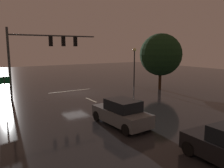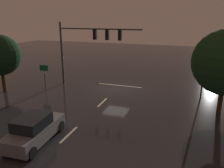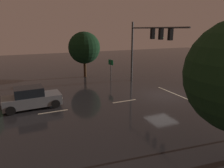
{
  "view_description": "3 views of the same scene",
  "coord_description": "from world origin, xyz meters",
  "px_view_note": "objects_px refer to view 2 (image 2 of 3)",
  "views": [
    {
      "loc": [
        9.44,
        22.92,
        4.94
      ],
      "look_at": [
        -1.16,
        5.94,
        1.71
      ],
      "focal_mm": 36.25,
      "sensor_mm": 36.0,
      "label": 1
    },
    {
      "loc": [
        -6.87,
        21.32,
        7.37
      ],
      "look_at": [
        -0.74,
        3.53,
        1.66
      ],
      "focal_mm": 35.82,
      "sensor_mm": 36.0,
      "label": 2
    },
    {
      "loc": [
        -15.12,
        11.75,
        6.03
      ],
      "look_at": [
        -0.7,
        5.48,
        1.86
      ],
      "focal_mm": 33.34,
      "sensor_mm": 36.0,
      "label": 3
    }
  ],
  "objects_px": {
    "car_approaching": "(35,130)",
    "street_lamp_left_kerb": "(205,62)",
    "route_sign": "(44,71)",
    "tree_right_far": "(0,55)",
    "traffic_signal_assembly": "(89,41)"
  },
  "relations": [
    {
      "from": "tree_right_far",
      "to": "street_lamp_left_kerb",
      "type": "bearing_deg",
      "value": -166.39
    },
    {
      "from": "car_approaching",
      "to": "street_lamp_left_kerb",
      "type": "height_order",
      "value": "street_lamp_left_kerb"
    },
    {
      "from": "traffic_signal_assembly",
      "to": "street_lamp_left_kerb",
      "type": "distance_m",
      "value": 11.55
    },
    {
      "from": "traffic_signal_assembly",
      "to": "tree_right_far",
      "type": "bearing_deg",
      "value": 31.74
    },
    {
      "from": "car_approaching",
      "to": "street_lamp_left_kerb",
      "type": "bearing_deg",
      "value": -130.51
    },
    {
      "from": "car_approaching",
      "to": "tree_right_far",
      "type": "xyz_separation_m",
      "value": [
        9.02,
        -6.97,
        2.93
      ]
    },
    {
      "from": "car_approaching",
      "to": "street_lamp_left_kerb",
      "type": "xyz_separation_m",
      "value": [
        -9.86,
        -11.54,
        2.65
      ]
    },
    {
      "from": "traffic_signal_assembly",
      "to": "route_sign",
      "type": "distance_m",
      "value": 5.62
    },
    {
      "from": "car_approaching",
      "to": "tree_right_far",
      "type": "relative_size",
      "value": 0.78
    },
    {
      "from": "street_lamp_left_kerb",
      "to": "traffic_signal_assembly",
      "type": "bearing_deg",
      "value": -0.08
    },
    {
      "from": "car_approaching",
      "to": "route_sign",
      "type": "distance_m",
      "value": 10.84
    },
    {
      "from": "street_lamp_left_kerb",
      "to": "tree_right_far",
      "type": "relative_size",
      "value": 0.85
    },
    {
      "from": "traffic_signal_assembly",
      "to": "tree_right_far",
      "type": "xyz_separation_m",
      "value": [
        7.42,
        4.59,
        -1.18
      ]
    },
    {
      "from": "route_sign",
      "to": "tree_right_far",
      "type": "height_order",
      "value": "tree_right_far"
    },
    {
      "from": "car_approaching",
      "to": "tree_right_far",
      "type": "height_order",
      "value": "tree_right_far"
    }
  ]
}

